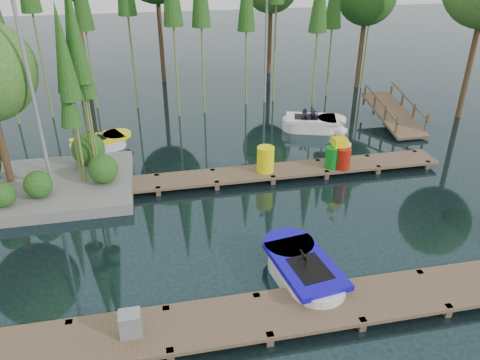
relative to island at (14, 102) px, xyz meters
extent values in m
plane|color=#1C2F34|center=(6.30, -3.29, -3.18)|extent=(90.00, 90.00, 0.00)
cube|color=brown|center=(6.30, -7.79, -2.93)|extent=(18.00, 1.50, 0.10)
cube|color=brown|center=(2.00, -7.16, -3.13)|extent=(0.16, 0.16, 0.50)
cube|color=brown|center=(4.15, -8.42, -3.13)|extent=(0.16, 0.16, 0.50)
cube|color=brown|center=(4.15, -7.16, -3.13)|extent=(0.16, 0.16, 0.50)
cube|color=brown|center=(6.30, -8.42, -3.13)|extent=(0.16, 0.16, 0.50)
cube|color=brown|center=(6.30, -7.16, -3.13)|extent=(0.16, 0.16, 0.50)
cube|color=brown|center=(8.45, -8.42, -3.13)|extent=(0.16, 0.16, 0.50)
cube|color=brown|center=(8.45, -7.16, -3.13)|extent=(0.16, 0.16, 0.50)
cube|color=brown|center=(10.60, -8.42, -3.13)|extent=(0.16, 0.16, 0.50)
cube|color=brown|center=(10.60, -7.16, -3.13)|extent=(0.16, 0.16, 0.50)
cube|color=brown|center=(7.30, -0.79, -2.93)|extent=(15.00, 1.20, 0.10)
cube|color=brown|center=(0.20, -1.27, -3.13)|extent=(0.16, 0.16, 0.50)
cube|color=brown|center=(0.20, -0.31, -3.13)|extent=(0.16, 0.16, 0.50)
cube|color=brown|center=(2.23, -1.27, -3.13)|extent=(0.16, 0.16, 0.50)
cube|color=brown|center=(2.23, -0.31, -3.13)|extent=(0.16, 0.16, 0.50)
cube|color=brown|center=(4.26, -1.27, -3.13)|extent=(0.16, 0.16, 0.50)
cube|color=brown|center=(4.26, -0.31, -3.13)|extent=(0.16, 0.16, 0.50)
cube|color=brown|center=(6.28, -1.27, -3.13)|extent=(0.16, 0.16, 0.50)
cube|color=brown|center=(6.28, -0.31, -3.13)|extent=(0.16, 0.16, 0.50)
cube|color=brown|center=(8.31, -1.27, -3.13)|extent=(0.16, 0.16, 0.50)
cube|color=brown|center=(8.31, -0.31, -3.13)|extent=(0.16, 0.16, 0.50)
cube|color=brown|center=(10.34, -1.27, -3.13)|extent=(0.16, 0.16, 0.50)
cube|color=brown|center=(10.34, -0.31, -3.13)|extent=(0.16, 0.16, 0.50)
cube|color=brown|center=(12.37, -1.27, -3.13)|extent=(0.16, 0.16, 0.50)
cube|color=brown|center=(12.37, -0.31, -3.13)|extent=(0.16, 0.16, 0.50)
cube|color=brown|center=(14.40, -1.27, -3.13)|extent=(0.16, 0.16, 0.50)
cube|color=brown|center=(14.40, -0.31, -3.13)|extent=(0.16, 0.16, 0.50)
cube|color=slate|center=(0.30, -0.29, -3.00)|extent=(6.20, 4.20, 0.42)
sphere|color=#2A5E1D|center=(0.50, -1.29, -2.34)|extent=(0.90, 0.90, 0.90)
sphere|color=#2A5E1D|center=(1.90, 0.91, -2.19)|extent=(1.20, 1.20, 1.20)
sphere|color=#2A5E1D|center=(-0.50, -1.69, -2.39)|extent=(0.80, 0.80, 0.80)
sphere|color=#2A5E1D|center=(2.50, -0.69, -2.29)|extent=(1.00, 1.00, 1.00)
cylinder|color=#4C3520|center=(-0.70, 0.11, -1.18)|extent=(0.24, 0.24, 3.60)
cylinder|color=olive|center=(2.04, 0.27, -0.22)|extent=(0.07, 0.07, 5.93)
cone|color=#2A5E1D|center=(2.04, 0.27, 1.86)|extent=(0.70, 0.70, 2.97)
cylinder|color=olive|center=(1.73, 0.11, -0.35)|extent=(0.07, 0.07, 5.66)
cone|color=#2A5E1D|center=(1.73, 0.11, 1.63)|extent=(0.70, 0.70, 2.83)
cylinder|color=olive|center=(2.23, 0.30, -0.57)|extent=(0.07, 0.07, 5.22)
cone|color=#2A5E1D|center=(2.23, 0.30, 1.26)|extent=(0.70, 0.70, 2.61)
cylinder|color=olive|center=(1.85, -0.51, -0.42)|extent=(0.07, 0.07, 5.53)
cone|color=#2A5E1D|center=(1.85, -0.51, 1.52)|extent=(0.70, 0.70, 2.76)
cylinder|color=olive|center=(1.71, -0.39, -1.18)|extent=(0.07, 0.07, 4.01)
cone|color=#2A5E1D|center=(1.71, -0.39, 0.23)|extent=(0.70, 0.70, 2.01)
cylinder|color=olive|center=(2.17, 0.16, -0.13)|extent=(0.07, 0.07, 6.11)
cone|color=#2A5E1D|center=(2.17, 0.16, 2.01)|extent=(0.70, 0.70, 3.05)
cylinder|color=#4C3520|center=(19.04, 3.61, -0.15)|extent=(0.26, 0.26, 6.06)
cylinder|color=#4C3520|center=(16.28, 9.35, -0.67)|extent=(0.26, 0.26, 5.02)
cylinder|color=#4C3520|center=(12.04, 13.41, -0.53)|extent=(0.26, 0.26, 5.31)
cylinder|color=#4C3520|center=(5.30, 12.74, 0.05)|extent=(0.26, 0.26, 6.46)
cylinder|color=#4C3520|center=(0.88, 12.71, 0.24)|extent=(0.26, 0.26, 6.85)
cylinder|color=olive|center=(-1.86, 6.94, 0.55)|extent=(0.09, 0.09, 7.48)
cylinder|color=olive|center=(-0.41, 7.53, 1.65)|extent=(0.09, 0.09, 9.66)
cylinder|color=olive|center=(1.62, 8.54, 0.66)|extent=(0.09, 0.09, 7.69)
cylinder|color=olive|center=(3.67, 8.19, 1.31)|extent=(0.09, 0.09, 8.99)
cylinder|color=olive|center=(5.66, 6.58, 1.03)|extent=(0.09, 0.09, 8.44)
cylinder|color=olive|center=(6.95, 6.71, 0.93)|extent=(0.09, 0.09, 8.22)
cylinder|color=olive|center=(9.25, 7.58, 0.52)|extent=(0.09, 0.09, 7.41)
cylinder|color=olive|center=(10.79, 7.80, 1.70)|extent=(0.09, 0.09, 9.77)
cylinder|color=olive|center=(12.54, 6.54, 0.52)|extent=(0.09, 0.09, 7.40)
cylinder|color=olive|center=(13.93, 8.13, 0.39)|extent=(0.09, 0.09, 7.14)
cylinder|color=olive|center=(16.47, 9.13, 1.12)|extent=(0.09, 0.09, 8.61)
cylinder|color=gray|center=(0.80, -0.79, 0.32)|extent=(0.12, 0.12, 7.00)
cylinder|color=gray|center=(10.30, 7.71, 0.32)|extent=(0.12, 0.12, 7.00)
cube|color=brown|center=(15.30, 3.21, -2.63)|extent=(1.50, 3.94, 0.95)
cube|color=brown|center=(14.60, 1.61, -2.59)|extent=(0.08, 0.08, 0.90)
cube|color=brown|center=(14.60, 2.71, -2.48)|extent=(0.08, 0.08, 0.90)
cube|color=brown|center=(14.60, 3.81, -2.37)|extent=(0.08, 0.08, 0.90)
cube|color=brown|center=(14.60, 4.91, -2.26)|extent=(0.08, 0.08, 0.90)
cube|color=brown|center=(14.60, 3.21, -2.03)|extent=(0.06, 3.54, 0.83)
cube|color=brown|center=(16.00, 1.61, -2.59)|extent=(0.08, 0.08, 0.90)
cube|color=brown|center=(16.00, 2.71, -2.48)|extent=(0.08, 0.08, 0.90)
cube|color=brown|center=(16.00, 3.81, -2.37)|extent=(0.08, 0.08, 0.90)
cube|color=brown|center=(16.00, 4.91, -2.26)|extent=(0.08, 0.08, 0.90)
cube|color=brown|center=(16.00, 3.21, -2.03)|extent=(0.06, 3.54, 0.83)
cube|color=white|center=(7.69, -6.64, -2.96)|extent=(1.53, 1.54, 0.62)
cylinder|color=white|center=(7.59, -5.97, -2.96)|extent=(1.53, 1.53, 0.62)
cylinder|color=white|center=(7.79, -7.30, -2.96)|extent=(1.53, 1.53, 0.62)
cube|color=#1107B8|center=(7.69, -6.64, -2.62)|extent=(1.70, 2.52, 0.16)
cylinder|color=#1107B8|center=(7.54, -5.66, -2.62)|extent=(1.56, 1.56, 0.16)
cube|color=black|center=(7.72, -6.86, -2.57)|extent=(0.99, 1.22, 0.07)
torus|color=black|center=(7.67, -6.47, -2.40)|extent=(0.21, 0.33, 0.30)
cube|color=white|center=(2.04, 3.04, -2.99)|extent=(1.53, 1.53, 0.53)
cylinder|color=white|center=(2.56, 3.29, -2.99)|extent=(1.53, 1.53, 0.53)
cylinder|color=white|center=(1.52, 2.80, -2.99)|extent=(1.53, 1.53, 0.53)
cube|color=#FFF50D|center=(2.04, 3.04, -2.71)|extent=(2.31, 1.91, 0.13)
cylinder|color=#FFF50D|center=(2.80, 3.40, -2.71)|extent=(1.56, 1.56, 0.13)
cube|color=black|center=(1.87, 2.96, -2.66)|extent=(1.16, 1.05, 0.06)
torus|color=black|center=(2.17, 3.10, -2.51)|extent=(0.30, 0.24, 0.25)
imported|color=#1E1E2D|center=(1.82, 2.94, -2.43)|extent=(0.51, 0.46, 0.93)
cube|color=white|center=(11.36, 3.45, -2.97)|extent=(1.61, 1.61, 0.58)
cylinder|color=white|center=(11.97, 3.25, -2.97)|extent=(1.60, 1.60, 0.58)
cylinder|color=white|center=(10.75, 3.64, -2.97)|extent=(1.60, 1.60, 0.58)
cube|color=white|center=(11.36, 3.45, -2.65)|extent=(2.51, 1.91, 0.15)
cylinder|color=white|center=(12.25, 3.16, -2.65)|extent=(1.63, 1.63, 0.15)
cube|color=black|center=(11.16, 3.51, -2.60)|extent=(1.24, 1.07, 0.06)
torus|color=black|center=(11.51, 3.40, -2.44)|extent=(0.33, 0.24, 0.28)
imported|color=#1E1E2D|center=(11.11, 3.53, -2.39)|extent=(0.50, 0.43, 0.96)
imported|color=#1E1E2D|center=(11.58, 3.77, -2.45)|extent=(0.39, 0.33, 0.72)
cube|color=gray|center=(3.37, -7.79, -2.60)|extent=(0.46, 0.39, 0.57)
cylinder|color=#FFF50D|center=(8.15, -0.79, -2.41)|extent=(0.62, 0.62, 0.94)
cylinder|color=#0D7C1A|center=(10.63, -0.98, -2.49)|extent=(0.53, 0.53, 0.79)
cylinder|color=silver|center=(11.16, -0.71, -2.49)|extent=(0.53, 0.53, 0.79)
cylinder|color=#A9180C|center=(10.98, -1.15, -2.49)|extent=(0.53, 0.53, 0.79)
cube|color=#FFF50D|center=(10.89, -0.89, -1.94)|extent=(0.48, 0.48, 0.31)
sphere|color=white|center=(10.89, -0.89, -1.52)|extent=(0.39, 0.39, 0.39)
cylinder|color=white|center=(10.89, -0.89, -1.30)|extent=(0.09, 0.09, 0.26)
sphere|color=white|center=(10.89, -0.89, -1.15)|extent=(0.18, 0.18, 0.18)
cone|color=#FF5B0D|center=(10.89, -1.07, -1.16)|extent=(0.09, 0.26, 0.09)
cube|color=white|center=(10.89, -0.89, -1.52)|extent=(0.48, 0.05, 0.16)
cylinder|color=gray|center=(10.60, -0.79, -2.61)|extent=(0.09, 0.09, 0.55)
sphere|color=white|center=(10.60, -0.79, -2.25)|extent=(0.18, 0.18, 0.18)
cube|color=gray|center=(10.60, -0.79, -2.25)|extent=(0.45, 0.04, 0.04)
cone|color=#FF5B0D|center=(10.60, -0.90, -2.25)|extent=(0.04, 0.09, 0.04)
camera|label=1|loc=(4.18, -15.50, 4.77)|focal=35.00mm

